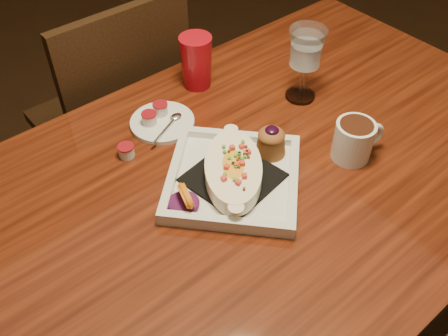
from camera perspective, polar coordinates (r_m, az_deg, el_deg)
floor at (r=1.71m, az=2.25°, el=-18.51°), size 7.00×7.00×0.00m
table at (r=1.16m, az=3.15°, el=-3.97°), size 1.50×0.90×0.75m
chair_far at (r=1.64m, az=-11.98°, el=5.58°), size 0.42×0.42×0.93m
plate at (r=1.05m, az=1.39°, el=-0.33°), size 0.38×0.38×0.08m
coffee_mug at (r=1.13m, az=14.71°, el=3.23°), size 0.12×0.09×0.09m
goblet at (r=1.23m, az=9.34°, el=12.97°), size 0.09×0.09×0.19m
saucer at (r=1.21m, az=-7.22°, el=5.36°), size 0.15×0.15×0.10m
creamer_loose at (r=1.14m, az=-11.11°, el=1.94°), size 0.04×0.04×0.03m
red_tumbler at (r=1.30m, az=-3.19°, el=12.01°), size 0.08×0.08×0.14m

